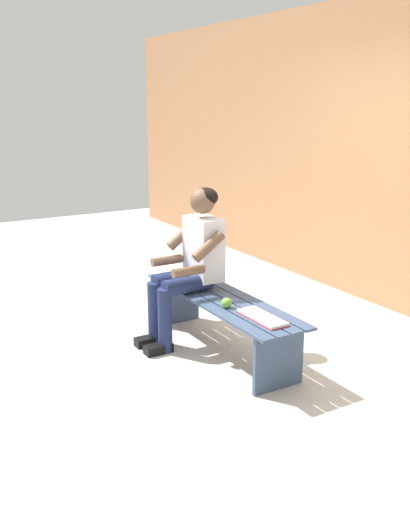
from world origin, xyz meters
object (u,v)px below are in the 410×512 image
at_px(bench_near, 222,311).
at_px(apple, 227,303).
at_px(book_open, 262,318).
at_px(person_seated, 191,260).

height_order(bench_near, apple, apple).
bearing_deg(apple, book_open, -164.91).
distance_m(apple, book_open, 0.33).
xyz_separation_m(bench_near, apple, (-0.21, 0.09, 0.14)).
bearing_deg(book_open, apple, 14.96).
distance_m(person_seated, apple, 0.56).
distance_m(bench_near, person_seated, 0.48).
relative_size(person_seated, apple, 16.45).
distance_m(bench_near, book_open, 0.54).
bearing_deg(bench_near, apple, 156.47).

